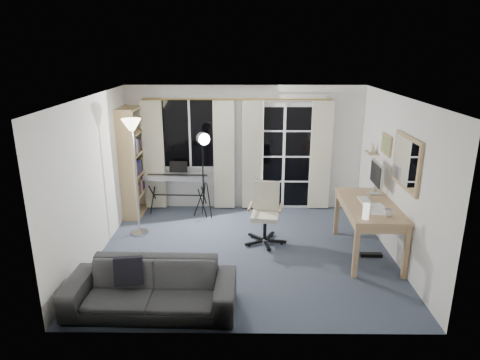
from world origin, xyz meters
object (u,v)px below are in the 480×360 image
bookshelf (132,164)px  keyboard_piano (178,177)px  sofa (151,281)px  office_chair (266,207)px  studio_light (203,149)px  mug (388,212)px  desk (370,210)px  monitor (377,175)px  torchiere_lamp (133,143)px

bookshelf → keyboard_piano: bearing=2.0°
keyboard_piano → sofa: keyboard_piano is taller
bookshelf → office_chair: bearing=-26.4°
studio_light → mug: size_ratio=12.30×
bookshelf → sofa: size_ratio=1.00×
desk → sofa: desk is taller
desk → monitor: 0.64m
studio_light → desk: size_ratio=1.07×
keyboard_piano → mug: keyboard_piano is taller
sofa → studio_light: bearing=83.9°
studio_light → sofa: bearing=-122.4°
bookshelf → torchiere_lamp: size_ratio=1.03×
torchiere_lamp → studio_light: torchiere_lamp is taller
studio_light → mug: bearing=-60.1°
studio_light → sofa: studio_light is taller
torchiere_lamp → mug: (3.79, -1.21, -0.70)m
torchiere_lamp → keyboard_piano: 1.46m
keyboard_piano → monitor: (3.35, -1.28, 0.44)m
monitor → office_chair: bearing=-179.4°
bookshelf → studio_light: size_ratio=1.23×
studio_light → torchiere_lamp: bearing=-171.2°
bookshelf → office_chair: size_ratio=2.05×
desk → bookshelf: bearing=158.5°
mug → sofa: bearing=-162.0°
desk → office_chair: bearing=164.2°
studio_light → mug: (2.73, -1.92, -0.44)m
office_chair → desk: bearing=-8.4°
keyboard_piano → monitor: 3.61m
mug → monitor: bearing=84.2°
desk → sofa: (-3.01, -1.51, -0.33)m
sofa → monitor: bearing=32.8°
bookshelf → sofa: bookshelf is taller
bookshelf → mug: bookshelf is taller
torchiere_lamp → sofa: size_ratio=0.97×
desk → studio_light: bearing=153.1°
office_chair → monitor: size_ratio=1.68×
monitor → desk: bearing=-112.0°
desk → monitor: monitor is taller
mug → sofa: mug is taller
torchiere_lamp → office_chair: size_ratio=1.99×
keyboard_piano → studio_light: size_ratio=0.77×
bookshelf → sofa: bearing=-72.8°
torchiere_lamp → keyboard_piano: size_ratio=1.54×
keyboard_piano → mug: size_ratio=9.50×
bookshelf → torchiere_lamp: 1.22m
desk → sofa: size_ratio=0.77×
desk → monitor: bearing=68.0°
bookshelf → keyboard_piano: size_ratio=1.59×
torchiere_lamp → sofa: 2.61m
studio_light → office_chair: 1.62m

